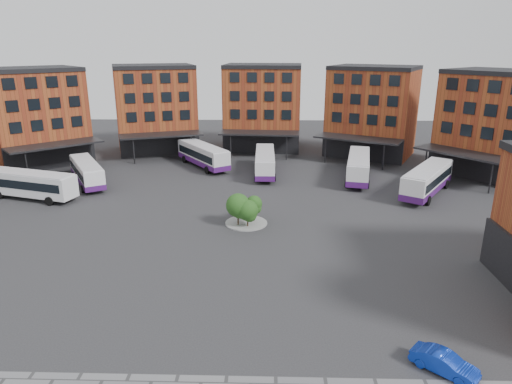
{
  "coord_description": "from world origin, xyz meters",
  "views": [
    {
      "loc": [
        4.25,
        -32.33,
        17.97
      ],
      "look_at": [
        3.07,
        10.43,
        4.0
      ],
      "focal_mm": 32.0,
      "sensor_mm": 36.0,
      "label": 1
    }
  ],
  "objects_px": {
    "bus_e": "(358,166)",
    "bus_a": "(30,183)",
    "bus_d": "(265,162)",
    "bus_f": "(427,180)",
    "bus_b": "(87,172)",
    "tree_island": "(245,209)",
    "bus_c": "(203,155)",
    "blue_car": "(444,363)"
  },
  "relations": [
    {
      "from": "bus_e",
      "to": "bus_a",
      "type": "bearing_deg",
      "value": -155.34
    },
    {
      "from": "bus_a",
      "to": "bus_d",
      "type": "height_order",
      "value": "bus_a"
    },
    {
      "from": "bus_e",
      "to": "bus_f",
      "type": "xyz_separation_m",
      "value": [
        7.32,
        -6.39,
        0.02
      ]
    },
    {
      "from": "bus_b",
      "to": "bus_f",
      "type": "distance_m",
      "value": 43.96
    },
    {
      "from": "tree_island",
      "to": "bus_d",
      "type": "bearing_deg",
      "value": 84.44
    },
    {
      "from": "bus_a",
      "to": "bus_f",
      "type": "height_order",
      "value": "bus_f"
    },
    {
      "from": "bus_c",
      "to": "bus_a",
      "type": "bearing_deg",
      "value": -175.06
    },
    {
      "from": "bus_b",
      "to": "bus_d",
      "type": "bearing_deg",
      "value": -17.44
    },
    {
      "from": "bus_e",
      "to": "blue_car",
      "type": "bearing_deg",
      "value": -81.56
    },
    {
      "from": "bus_a",
      "to": "bus_d",
      "type": "bearing_deg",
      "value": -50.58
    },
    {
      "from": "bus_d",
      "to": "blue_car",
      "type": "bearing_deg",
      "value": -76.23
    },
    {
      "from": "bus_c",
      "to": "tree_island",
      "type": "bearing_deg",
      "value": -107.13
    },
    {
      "from": "tree_island",
      "to": "bus_f",
      "type": "xyz_separation_m",
      "value": [
        22.13,
        10.87,
        0.05
      ]
    },
    {
      "from": "tree_island",
      "to": "bus_c",
      "type": "bearing_deg",
      "value": 107.78
    },
    {
      "from": "bus_c",
      "to": "bus_f",
      "type": "bearing_deg",
      "value": -57.96
    },
    {
      "from": "bus_b",
      "to": "bus_f",
      "type": "height_order",
      "value": "bus_f"
    },
    {
      "from": "bus_e",
      "to": "bus_c",
      "type": "bearing_deg",
      "value": 176.19
    },
    {
      "from": "bus_b",
      "to": "bus_d",
      "type": "relative_size",
      "value": 0.93
    },
    {
      "from": "bus_b",
      "to": "bus_f",
      "type": "xyz_separation_m",
      "value": [
        43.85,
        -3.1,
        0.2
      ]
    },
    {
      "from": "bus_c",
      "to": "blue_car",
      "type": "bearing_deg",
      "value": -101.02
    },
    {
      "from": "bus_d",
      "to": "bus_f",
      "type": "relative_size",
      "value": 0.98
    },
    {
      "from": "bus_d",
      "to": "bus_a",
      "type": "bearing_deg",
      "value": -157.75
    },
    {
      "from": "bus_c",
      "to": "bus_f",
      "type": "xyz_separation_m",
      "value": [
        29.66,
        -12.62,
        0.05
      ]
    },
    {
      "from": "bus_a",
      "to": "bus_b",
      "type": "height_order",
      "value": "bus_a"
    },
    {
      "from": "bus_a",
      "to": "bus_d",
      "type": "xyz_separation_m",
      "value": [
        28.18,
        11.85,
        -0.19
      ]
    },
    {
      "from": "bus_b",
      "to": "bus_e",
      "type": "distance_m",
      "value": 36.68
    },
    {
      "from": "blue_car",
      "to": "bus_d",
      "type": "bearing_deg",
      "value": 55.33
    },
    {
      "from": "bus_a",
      "to": "bus_f",
      "type": "bearing_deg",
      "value": -69.83
    },
    {
      "from": "bus_c",
      "to": "bus_e",
      "type": "relative_size",
      "value": 0.91
    },
    {
      "from": "blue_car",
      "to": "bus_a",
      "type": "bearing_deg",
      "value": 93.57
    },
    {
      "from": "bus_b",
      "to": "bus_c",
      "type": "xyz_separation_m",
      "value": [
        14.19,
        9.52,
        0.14
      ]
    },
    {
      "from": "bus_e",
      "to": "bus_f",
      "type": "relative_size",
      "value": 1.06
    },
    {
      "from": "bus_d",
      "to": "bus_e",
      "type": "bearing_deg",
      "value": -11.33
    },
    {
      "from": "bus_e",
      "to": "bus_f",
      "type": "bearing_deg",
      "value": -29.37
    },
    {
      "from": "bus_f",
      "to": "bus_b",
      "type": "bearing_deg",
      "value": -149.89
    },
    {
      "from": "tree_island",
      "to": "bus_e",
      "type": "relative_size",
      "value": 0.35
    },
    {
      "from": "bus_a",
      "to": "bus_b",
      "type": "distance_m",
      "value": 7.61
    },
    {
      "from": "bus_a",
      "to": "bus_c",
      "type": "xyz_separation_m",
      "value": [
        18.72,
        15.63,
        -0.13
      ]
    },
    {
      "from": "bus_e",
      "to": "blue_car",
      "type": "height_order",
      "value": "bus_e"
    },
    {
      "from": "bus_b",
      "to": "tree_island",
      "type": "bearing_deg",
      "value": -63.84
    },
    {
      "from": "blue_car",
      "to": "bus_e",
      "type": "bearing_deg",
      "value": 37.66
    },
    {
      "from": "bus_b",
      "to": "bus_e",
      "type": "xyz_separation_m",
      "value": [
        36.53,
        3.29,
        0.17
      ]
    }
  ]
}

